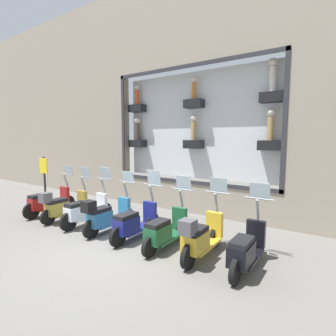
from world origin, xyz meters
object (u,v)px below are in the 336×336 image
object	(u,v)px
scooter_teal_4	(106,216)
scooter_olive_6	(63,206)
scooter_yellow_1	(200,237)
scooter_white_5	(85,211)
scooter_red_7	(48,202)
scooter_black_0	(246,249)
shop_sign_post	(45,180)
scooter_green_2	(165,230)
scooter_navy_3	(134,222)

from	to	relation	value
scooter_teal_4	scooter_olive_6	size ratio (longest dim) A/B	1.00
scooter_yellow_1	scooter_teal_4	size ratio (longest dim) A/B	1.00
scooter_white_5	scooter_red_7	bearing A→B (deg)	90.02
scooter_black_0	scooter_red_7	world-z (taller)	scooter_red_7
scooter_yellow_1	shop_sign_post	bearing A→B (deg)	84.42
scooter_green_2	shop_sign_post	bearing A→B (deg)	84.08
scooter_black_0	scooter_green_2	size ratio (longest dim) A/B	1.00
scooter_black_0	scooter_yellow_1	xyz separation A→B (m)	(-0.06, 0.93, 0.06)
scooter_olive_6	scooter_red_7	size ratio (longest dim) A/B	0.99
scooter_green_2	scooter_teal_4	bearing A→B (deg)	91.89
scooter_red_7	scooter_navy_3	bearing A→B (deg)	-90.01
scooter_teal_4	shop_sign_post	size ratio (longest dim) A/B	0.98
scooter_green_2	scooter_red_7	bearing A→B (deg)	89.93
shop_sign_post	scooter_green_2	bearing A→B (deg)	-95.92
scooter_yellow_1	scooter_red_7	bearing A→B (deg)	89.37
scooter_teal_4	scooter_olive_6	distance (m)	1.85
scooter_navy_3	scooter_teal_4	world-z (taller)	scooter_navy_3
shop_sign_post	scooter_red_7	bearing A→B (deg)	-118.10
scooter_black_0	scooter_olive_6	bearing A→B (deg)	90.68
scooter_black_0	scooter_teal_4	world-z (taller)	scooter_black_0
scooter_green_2	scooter_navy_3	world-z (taller)	scooter_navy_3
scooter_black_0	scooter_olive_6	size ratio (longest dim) A/B	1.00
scooter_red_7	shop_sign_post	size ratio (longest dim) A/B	0.98
scooter_green_2	scooter_olive_6	distance (m)	3.71
scooter_teal_4	shop_sign_post	bearing A→B (deg)	80.41
scooter_yellow_1	shop_sign_post	size ratio (longest dim) A/B	0.98
scooter_yellow_1	scooter_green_2	world-z (taller)	scooter_yellow_1
scooter_black_0	scooter_navy_3	distance (m)	2.78
shop_sign_post	scooter_navy_3	bearing A→B (deg)	-96.99
shop_sign_post	scooter_teal_4	bearing A→B (deg)	-99.59
scooter_white_5	scooter_red_7	distance (m)	1.85
scooter_navy_3	shop_sign_post	size ratio (longest dim) A/B	0.98
scooter_white_5	scooter_red_7	size ratio (longest dim) A/B	1.00
shop_sign_post	scooter_yellow_1	bearing A→B (deg)	-95.58
scooter_olive_6	scooter_red_7	bearing A→B (deg)	85.65
scooter_black_0	scooter_teal_4	distance (m)	3.71
scooter_olive_6	scooter_red_7	distance (m)	0.93
scooter_yellow_1	scooter_black_0	bearing A→B (deg)	-86.53
scooter_red_7	shop_sign_post	xyz separation A→B (m)	(0.59, 1.10, 0.56)
scooter_white_5	scooter_yellow_1	bearing A→B (deg)	-90.95
scooter_teal_4	scooter_red_7	world-z (taller)	scooter_red_7
scooter_olive_6	scooter_red_7	xyz separation A→B (m)	(0.07, 0.93, -0.02)
scooter_yellow_1	scooter_red_7	world-z (taller)	scooter_yellow_1
scooter_navy_3	scooter_yellow_1	bearing A→B (deg)	-91.87
scooter_green_2	scooter_teal_4	distance (m)	1.86
scooter_yellow_1	scooter_navy_3	world-z (taller)	scooter_navy_3
scooter_green_2	shop_sign_post	xyz separation A→B (m)	(0.60, 5.74, 0.59)
scooter_olive_6	shop_sign_post	xyz separation A→B (m)	(0.66, 2.03, 0.54)
scooter_teal_4	scooter_red_7	bearing A→B (deg)	88.62
scooter_black_0	shop_sign_post	world-z (taller)	shop_sign_post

